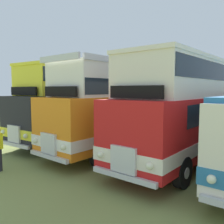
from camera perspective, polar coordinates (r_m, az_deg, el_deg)
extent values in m
cube|color=black|center=(15.42, -6.38, -0.14)|extent=(3.04, 10.09, 2.30)
cube|color=yellow|center=(15.49, -6.36, -2.35)|extent=(3.08, 10.14, 0.44)
cube|color=#19232D|center=(15.67, -5.44, 2.16)|extent=(2.94, 7.70, 0.76)
cube|color=#19232D|center=(12.12, -21.98, 1.07)|extent=(2.20, 0.22, 0.90)
cube|color=silver|center=(12.21, -22.20, -4.82)|extent=(0.91, 0.17, 0.80)
cube|color=silver|center=(12.29, -22.24, -7.13)|extent=(2.30, 0.26, 0.16)
sphere|color=#EAEACC|center=(11.47, -19.79, -5.38)|extent=(0.22, 0.22, 0.22)
sphere|color=#EAEACC|center=(12.97, -24.41, -4.32)|extent=(0.22, 0.22, 0.22)
cube|color=yellow|center=(15.54, -5.84, 6.92)|extent=(2.89, 9.19, 1.50)
cube|color=yellow|center=(15.58, -5.87, 9.94)|extent=(2.95, 9.29, 0.14)
cube|color=#19232D|center=(15.55, -5.85, 8.03)|extent=(2.92, 9.09, 0.68)
cube|color=black|center=(12.37, -20.20, 4.69)|extent=(1.90, 0.22, 0.40)
cylinder|color=black|center=(12.41, -12.72, -7.12)|extent=(0.34, 1.05, 1.04)
cylinder|color=silver|center=(12.30, -12.24, -7.22)|extent=(0.04, 0.36, 0.36)
cylinder|color=black|center=(14.17, -19.03, -5.72)|extent=(0.34, 1.05, 1.04)
cylinder|color=silver|center=(14.29, -19.39, -5.64)|extent=(0.04, 0.36, 0.36)
cylinder|color=black|center=(17.44, 3.48, -3.38)|extent=(0.34, 1.05, 1.04)
cylinder|color=silver|center=(17.36, 3.90, -3.42)|extent=(0.04, 0.36, 0.36)
cylinder|color=black|center=(18.73, -2.54, -2.77)|extent=(0.34, 1.05, 1.04)
cylinder|color=silver|center=(18.82, -2.90, -2.73)|extent=(0.04, 0.36, 0.36)
cube|color=orange|center=(13.53, 5.01, -0.90)|extent=(2.89, 11.23, 2.30)
cube|color=white|center=(13.61, 4.98, -3.41)|extent=(2.93, 11.27, 0.44)
cube|color=#19232D|center=(13.81, 5.98, 1.72)|extent=(2.84, 8.83, 0.76)
cube|color=#19232D|center=(9.52, -14.41, 0.21)|extent=(2.20, 0.18, 0.90)
cube|color=silver|center=(9.65, -14.77, -7.24)|extent=(0.90, 0.15, 0.80)
cube|color=silver|center=(9.75, -14.85, -10.14)|extent=(2.30, 0.22, 0.16)
sphere|color=#EAEACC|center=(8.94, -11.47, -8.18)|extent=(0.22, 0.22, 0.22)
sphere|color=#EAEACC|center=(10.38, -17.70, -6.43)|extent=(0.22, 0.22, 0.22)
cube|color=white|center=(13.66, 5.68, 7.13)|extent=(2.76, 10.32, 1.50)
cube|color=silver|center=(9.82, -12.56, 12.39)|extent=(2.40, 0.18, 0.24)
cube|color=silver|center=(17.70, 14.31, 9.19)|extent=(2.40, 0.18, 0.24)
cube|color=silver|center=(13.07, 10.13, 10.67)|extent=(0.46, 10.24, 0.24)
cube|color=silver|center=(14.42, 1.71, 10.25)|extent=(0.46, 10.24, 0.24)
cube|color=#19232D|center=(13.66, 5.67, 5.87)|extent=(2.80, 10.22, 0.64)
cube|color=black|center=(9.78, -12.17, 4.80)|extent=(1.90, 0.19, 0.40)
cylinder|color=black|center=(10.00, -2.90, -10.05)|extent=(0.32, 1.05, 1.04)
cylinder|color=silver|center=(9.90, -2.26, -10.21)|extent=(0.03, 0.36, 0.36)
cylinder|color=black|center=(11.64, -11.29, -7.92)|extent=(0.32, 1.05, 1.04)
cylinder|color=silver|center=(11.75, -11.75, -7.80)|extent=(0.03, 0.36, 0.36)
cylinder|color=black|center=(16.40, 15.93, -4.14)|extent=(0.32, 1.05, 1.04)
cylinder|color=silver|center=(16.34, 16.42, -4.19)|extent=(0.03, 0.36, 0.36)
cylinder|color=black|center=(17.45, 9.02, -3.43)|extent=(0.32, 1.05, 1.04)
cylinder|color=silver|center=(17.53, 8.60, -3.39)|extent=(0.03, 0.36, 0.36)
cube|color=red|center=(12.16, 19.00, -1.89)|extent=(2.73, 11.39, 2.30)
cube|color=silver|center=(12.25, 18.91, -4.68)|extent=(2.77, 11.43, 0.44)
cube|color=#19232D|center=(12.48, 19.72, 1.03)|extent=(2.71, 8.99, 0.76)
cube|color=#19232D|center=(7.12, 3.29, -1.33)|extent=(2.20, 0.14, 0.90)
cube|color=silver|center=(7.28, 2.72, -11.22)|extent=(0.90, 0.14, 0.80)
cube|color=silver|center=(7.42, 2.56, -14.98)|extent=(2.30, 0.19, 0.16)
sphere|color=#EAEACC|center=(6.80, 8.92, -12.50)|extent=(0.22, 0.22, 0.22)
sphere|color=#EAEACC|center=(7.83, -2.71, -10.05)|extent=(0.22, 0.22, 0.22)
cube|color=silver|center=(12.31, 19.68, 7.04)|extent=(2.61, 10.48, 1.50)
cube|color=silver|center=(12.36, 19.80, 10.83)|extent=(2.67, 10.58, 0.14)
cube|color=#19232D|center=(12.32, 19.72, 8.43)|extent=(2.65, 10.38, 0.68)
cube|color=black|center=(7.47, 5.54, 4.74)|extent=(1.90, 0.16, 0.40)
cylinder|color=black|center=(8.30, 16.37, -13.54)|extent=(0.30, 1.05, 1.04)
cylinder|color=silver|center=(8.25, 17.35, -13.70)|extent=(0.03, 0.36, 0.36)
cylinder|color=black|center=(9.38, 3.06, -11.10)|extent=(0.30, 1.05, 1.04)
cylinder|color=silver|center=(9.46, 2.32, -10.95)|extent=(0.03, 0.36, 0.36)
cylinder|color=black|center=(16.32, 19.80, -4.30)|extent=(0.30, 1.05, 1.04)
cylinder|color=silver|center=(16.37, 19.30, -4.26)|extent=(0.03, 0.36, 0.36)
sphere|color=#EAEACC|center=(6.25, 22.49, -14.51)|extent=(0.22, 0.22, 0.22)
cylinder|color=black|center=(8.01, 24.15, -14.50)|extent=(0.30, 1.05, 1.04)
cylinder|color=silver|center=(8.05, 23.08, -14.37)|extent=(0.03, 0.36, 0.36)
cylinder|color=#8C704C|center=(27.21, 7.52, -0.23)|extent=(0.08, 0.08, 1.05)
cylinder|color=#8C704C|center=(24.53, 21.06, -1.17)|extent=(0.08, 0.08, 1.05)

